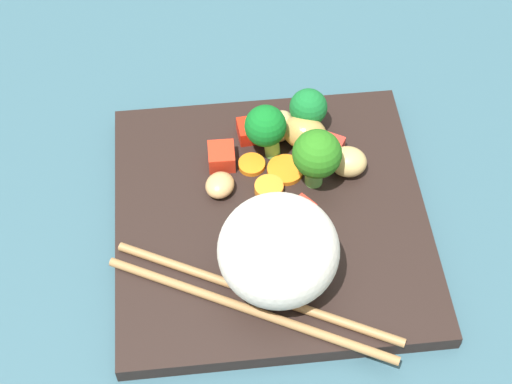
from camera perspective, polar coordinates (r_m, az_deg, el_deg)
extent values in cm
cube|color=#305461|center=(67.46, 1.04, -2.75)|extent=(110.00, 110.00, 2.00)
cube|color=black|center=(66.02, 1.06, -1.91)|extent=(26.12, 26.12, 1.48)
ellipsoid|color=white|center=(58.76, 1.39, -4.16)|extent=(9.52, 9.47, 7.87)
cylinder|color=#61A74B|center=(66.58, 4.12, 1.34)|extent=(2.12, 2.11, 2.39)
sphere|color=#276F19|center=(64.60, 4.34, 2.70)|extent=(4.03, 4.03, 4.03)
cylinder|color=#70B14A|center=(68.52, 1.13, 3.29)|extent=(1.96, 2.10, 2.23)
sphere|color=#106820|center=(66.87, 1.06, 4.71)|extent=(3.52, 3.52, 3.52)
cylinder|color=#649D3E|center=(70.88, 3.52, 5.15)|extent=(1.52, 1.30, 1.79)
sphere|color=#15692B|center=(69.37, 3.72, 5.98)|extent=(3.27, 3.27, 3.27)
cylinder|color=orange|center=(67.87, 2.09, 1.57)|extent=(4.32, 4.32, 0.47)
cylinder|color=orange|center=(68.19, -0.31, 1.95)|extent=(2.47, 2.47, 0.47)
cylinder|color=orange|center=(66.44, 0.89, 0.26)|extent=(2.97, 2.97, 0.80)
cube|color=red|center=(69.09, 5.08, 3.18)|extent=(3.16, 3.09, 1.38)
cube|color=red|center=(69.99, -0.24, 4.38)|extent=(2.77, 2.50, 1.46)
cube|color=red|center=(68.03, -2.45, 2.52)|extent=(2.25, 2.45, 1.67)
cube|color=red|center=(64.65, 3.07, -1.46)|extent=(2.90, 2.85, 1.49)
ellipsoid|color=tan|center=(67.64, 6.52, 2.14)|extent=(3.67, 3.42, 2.31)
ellipsoid|color=tan|center=(66.20, -2.57, 0.49)|extent=(3.29, 3.41, 1.58)
ellipsoid|color=tan|center=(69.81, 1.72, 4.68)|extent=(3.43, 3.82, 2.27)
ellipsoid|color=#B28A46|center=(69.03, 3.42, 4.21)|extent=(4.81, 4.32, 2.85)
cylinder|color=#9F7244|center=(60.37, -0.47, -8.30)|extent=(21.08, 10.37, 0.68)
cylinder|color=#9F7244|center=(61.06, 0.05, -7.14)|extent=(21.08, 10.37, 0.68)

